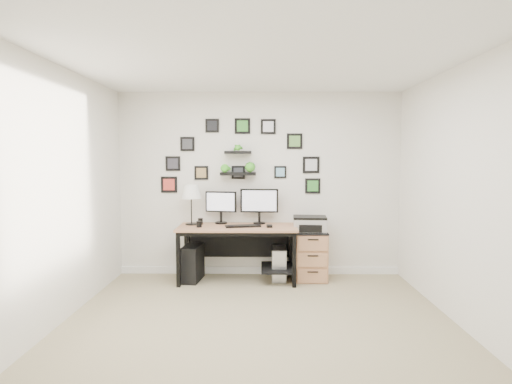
{
  "coord_description": "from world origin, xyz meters",
  "views": [
    {
      "loc": [
        0.02,
        -4.09,
        1.67
      ],
      "look_at": [
        -0.05,
        1.83,
        1.2
      ],
      "focal_mm": 30.0,
      "sensor_mm": 36.0,
      "label": 1
    }
  ],
  "objects_px": {
    "monitor_left": "(221,205)",
    "file_cabinet": "(311,255)",
    "desk": "(240,235)",
    "table_lamp": "(191,193)",
    "monitor_right": "(259,203)",
    "mug": "(199,224)",
    "printer": "(310,224)",
    "pc_tower_grey": "(279,263)",
    "pc_tower_black": "(193,263)"
  },
  "relations": [
    {
      "from": "pc_tower_grey",
      "to": "monitor_right",
      "type": "bearing_deg",
      "value": 153.04
    },
    {
      "from": "desk",
      "to": "file_cabinet",
      "type": "relative_size",
      "value": 2.39
    },
    {
      "from": "monitor_right",
      "to": "mug",
      "type": "distance_m",
      "value": 0.9
    },
    {
      "from": "monitor_left",
      "to": "pc_tower_grey",
      "type": "bearing_deg",
      "value": -10.67
    },
    {
      "from": "printer",
      "to": "file_cabinet",
      "type": "bearing_deg",
      "value": 30.78
    },
    {
      "from": "pc_tower_black",
      "to": "pc_tower_grey",
      "type": "relative_size",
      "value": 1.07
    },
    {
      "from": "desk",
      "to": "file_cabinet",
      "type": "height_order",
      "value": "desk"
    },
    {
      "from": "table_lamp",
      "to": "monitor_right",
      "type": "bearing_deg",
      "value": 5.08
    },
    {
      "from": "desk",
      "to": "file_cabinet",
      "type": "bearing_deg",
      "value": 3.43
    },
    {
      "from": "pc_tower_grey",
      "to": "table_lamp",
      "type": "bearing_deg",
      "value": 177.38
    },
    {
      "from": "desk",
      "to": "monitor_left",
      "type": "relative_size",
      "value": 3.52
    },
    {
      "from": "monitor_left",
      "to": "printer",
      "type": "distance_m",
      "value": 1.27
    },
    {
      "from": "mug",
      "to": "printer",
      "type": "height_order",
      "value": "printer"
    },
    {
      "from": "monitor_left",
      "to": "printer",
      "type": "bearing_deg",
      "value": -7.04
    },
    {
      "from": "file_cabinet",
      "to": "table_lamp",
      "type": "bearing_deg",
      "value": 178.44
    },
    {
      "from": "monitor_right",
      "to": "table_lamp",
      "type": "bearing_deg",
      "value": -174.92
    },
    {
      "from": "mug",
      "to": "pc_tower_black",
      "type": "distance_m",
      "value": 0.57
    },
    {
      "from": "monitor_left",
      "to": "monitor_right",
      "type": "bearing_deg",
      "value": -1.5
    },
    {
      "from": "monitor_left",
      "to": "pc_tower_black",
      "type": "bearing_deg",
      "value": -148.71
    },
    {
      "from": "pc_tower_grey",
      "to": "printer",
      "type": "height_order",
      "value": "printer"
    },
    {
      "from": "table_lamp",
      "to": "file_cabinet",
      "type": "relative_size",
      "value": 0.83
    },
    {
      "from": "mug",
      "to": "file_cabinet",
      "type": "xyz_separation_m",
      "value": [
        1.51,
        0.18,
        -0.46
      ]
    },
    {
      "from": "pc_tower_black",
      "to": "desk",
      "type": "bearing_deg",
      "value": 8.76
    },
    {
      "from": "monitor_left",
      "to": "file_cabinet",
      "type": "bearing_deg",
      "value": -6.52
    },
    {
      "from": "monitor_left",
      "to": "mug",
      "type": "xyz_separation_m",
      "value": [
        -0.26,
        -0.32,
        -0.22
      ]
    },
    {
      "from": "desk",
      "to": "table_lamp",
      "type": "bearing_deg",
      "value": 171.37
    },
    {
      "from": "table_lamp",
      "to": "printer",
      "type": "relative_size",
      "value": 1.19
    },
    {
      "from": "mug",
      "to": "printer",
      "type": "bearing_deg",
      "value": 6.45
    },
    {
      "from": "pc_tower_grey",
      "to": "file_cabinet",
      "type": "bearing_deg",
      "value": 1.38
    },
    {
      "from": "desk",
      "to": "monitor_left",
      "type": "xyz_separation_m",
      "value": [
        -0.28,
        0.2,
        0.39
      ]
    },
    {
      "from": "mug",
      "to": "monitor_left",
      "type": "bearing_deg",
      "value": 50.66
    },
    {
      "from": "monitor_left",
      "to": "pc_tower_black",
      "type": "relative_size",
      "value": 0.94
    },
    {
      "from": "mug",
      "to": "printer",
      "type": "relative_size",
      "value": 0.17
    },
    {
      "from": "mug",
      "to": "printer",
      "type": "distance_m",
      "value": 1.51
    },
    {
      "from": "table_lamp",
      "to": "pc_tower_black",
      "type": "bearing_deg",
      "value": -77.37
    },
    {
      "from": "printer",
      "to": "desk",
      "type": "bearing_deg",
      "value": -177.08
    },
    {
      "from": "file_cabinet",
      "to": "desk",
      "type": "bearing_deg",
      "value": -176.57
    },
    {
      "from": "monitor_right",
      "to": "table_lamp",
      "type": "xyz_separation_m",
      "value": [
        -0.94,
        -0.08,
        0.15
      ]
    },
    {
      "from": "printer",
      "to": "pc_tower_black",
      "type": "bearing_deg",
      "value": -177.36
    },
    {
      "from": "monitor_left",
      "to": "file_cabinet",
      "type": "height_order",
      "value": "monitor_left"
    },
    {
      "from": "pc_tower_black",
      "to": "printer",
      "type": "height_order",
      "value": "printer"
    },
    {
      "from": "pc_tower_grey",
      "to": "monitor_left",
      "type": "bearing_deg",
      "value": 169.33
    },
    {
      "from": "monitor_right",
      "to": "mug",
      "type": "height_order",
      "value": "monitor_right"
    },
    {
      "from": "desk",
      "to": "pc_tower_grey",
      "type": "distance_m",
      "value": 0.67
    },
    {
      "from": "desk",
      "to": "printer",
      "type": "bearing_deg",
      "value": 2.92
    },
    {
      "from": "monitor_right",
      "to": "pc_tower_grey",
      "type": "bearing_deg",
      "value": -26.96
    },
    {
      "from": "pc_tower_black",
      "to": "file_cabinet",
      "type": "xyz_separation_m",
      "value": [
        1.62,
        0.08,
        0.09
      ]
    },
    {
      "from": "table_lamp",
      "to": "printer",
      "type": "height_order",
      "value": "table_lamp"
    },
    {
      "from": "monitor_right",
      "to": "pc_tower_black",
      "type": "distance_m",
      "value": 1.23
    },
    {
      "from": "monitor_left",
      "to": "printer",
      "type": "xyz_separation_m",
      "value": [
        1.23,
        -0.15,
        -0.24
      ]
    }
  ]
}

